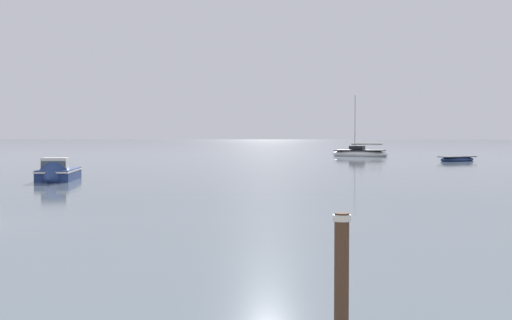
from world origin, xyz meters
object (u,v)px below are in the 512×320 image
rowboat_moored_4 (457,159)px  motorboat_moored_0 (56,176)px  sailboat_moored_0 (360,153)px  mooring_post_near (342,279)px

rowboat_moored_4 → motorboat_moored_0: bearing=-166.9°
sailboat_moored_0 → rowboat_moored_4: size_ratio=1.84×
sailboat_moored_0 → rowboat_moored_4: bearing=143.7°
rowboat_moored_4 → sailboat_moored_0: bearing=88.4°
sailboat_moored_0 → rowboat_moored_4: (9.24, -13.18, -0.16)m
motorboat_moored_0 → rowboat_moored_4: bearing=124.5°
motorboat_moored_0 → rowboat_moored_4: motorboat_moored_0 is taller
motorboat_moored_0 → mooring_post_near: (15.98, -24.78, 0.45)m
sailboat_moored_0 → rowboat_moored_4: sailboat_moored_0 is taller
rowboat_moored_4 → mooring_post_near: size_ratio=2.44×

